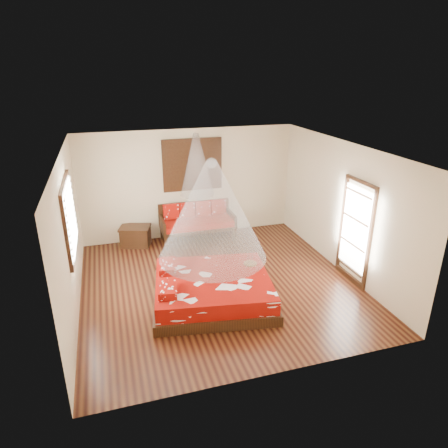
{
  "coord_description": "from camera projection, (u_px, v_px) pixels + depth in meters",
  "views": [
    {
      "loc": [
        -1.99,
        -6.99,
        4.21
      ],
      "look_at": [
        0.24,
        0.42,
        1.15
      ],
      "focal_mm": 32.0,
      "sensor_mm": 36.0,
      "label": 1
    }
  ],
  "objects": [
    {
      "name": "room",
      "position": [
        219.0,
        221.0,
        7.79
      ],
      "size": [
        5.54,
        5.54,
        2.84
      ],
      "color": "black",
      "rests_on": "ground"
    },
    {
      "name": "bed",
      "position": [
        212.0,
        289.0,
        7.61
      ],
      "size": [
        2.52,
        2.34,
        0.65
      ],
      "rotation": [
        0.0,
        0.0,
        -0.16
      ],
      "color": "black",
      "rests_on": "floor"
    },
    {
      "name": "daybed",
      "position": [
        197.0,
        220.0,
        10.26
      ],
      "size": [
        1.88,
        0.83,
        0.96
      ],
      "color": "black",
      "rests_on": "floor"
    },
    {
      "name": "storage_chest",
      "position": [
        136.0,
        236.0,
        10.0
      ],
      "size": [
        0.86,
        0.73,
        0.5
      ],
      "rotation": [
        0.0,
        0.0,
        -0.3
      ],
      "color": "black",
      "rests_on": "floor"
    },
    {
      "name": "shutter_panel",
      "position": [
        192.0,
        165.0,
        10.05
      ],
      "size": [
        1.52,
        0.06,
        1.32
      ],
      "color": "black",
      "rests_on": "wall_back"
    },
    {
      "name": "window_left",
      "position": [
        70.0,
        217.0,
        7.13
      ],
      "size": [
        0.1,
        1.74,
        1.34
      ],
      "color": "black",
      "rests_on": "wall_left"
    },
    {
      "name": "glazed_door",
      "position": [
        355.0,
        232.0,
        8.11
      ],
      "size": [
        0.08,
        1.02,
        2.16
      ],
      "color": "black",
      "rests_on": "floor"
    },
    {
      "name": "wine_tray",
      "position": [
        250.0,
        262.0,
        8.01
      ],
      "size": [
        0.27,
        0.27,
        0.21
      ],
      "rotation": [
        0.0,
        0.0,
        0.07
      ],
      "color": "brown",
      "rests_on": "bed"
    },
    {
      "name": "mosquito_net_main",
      "position": [
        212.0,
        210.0,
        7.03
      ],
      "size": [
        1.97,
        1.97,
        1.8
      ],
      "primitive_type": "cone",
      "color": "white",
      "rests_on": "ceiling"
    },
    {
      "name": "mosquito_net_daybed",
      "position": [
        197.0,
        165.0,
        9.6
      ],
      "size": [
        0.83,
        0.83,
        1.5
      ],
      "primitive_type": "cone",
      "color": "white",
      "rests_on": "ceiling"
    }
  ]
}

